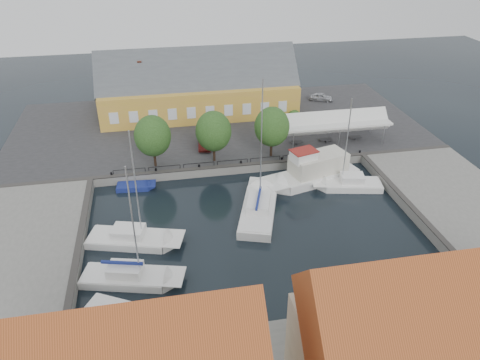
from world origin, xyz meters
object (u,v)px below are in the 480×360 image
at_px(warehouse, 194,90).
at_px(launch_sw, 114,310).
at_px(trawler, 314,173).
at_px(west_boat_d, 130,279).
at_px(center_sailboat, 259,209).
at_px(west_boat_c, 133,240).
at_px(car_silver, 321,97).
at_px(tent_canopy, 335,122).
at_px(launch_nw, 136,188).
at_px(car_red, 205,141).
at_px(east_boat_a, 348,185).

xyz_separation_m(warehouse, launch_sw, (-10.44, -38.06, -4.34)).
distance_m(trawler, west_boat_d, 24.58).
xyz_separation_m(west_boat_d, launch_sw, (-1.27, -3.16, -0.18)).
distance_m(center_sailboat, west_boat_c, 13.00).
xyz_separation_m(west_boat_c, launch_sw, (-1.46, -8.52, -0.17)).
bearing_deg(car_silver, tent_canopy, -170.11).
bearing_deg(trawler, west_boat_c, -158.35).
bearing_deg(warehouse, launch_nw, -114.43).
bearing_deg(center_sailboat, warehouse, 97.92).
bearing_deg(car_red, center_sailboat, -67.44).
distance_m(east_boat_a, launch_sw, 29.00).
height_order(warehouse, west_boat_c, west_boat_c).
height_order(center_sailboat, launch_nw, center_sailboat).
relative_size(center_sailboat, launch_nw, 3.21).
bearing_deg(center_sailboat, car_red, 104.42).
height_order(car_silver, launch_sw, car_silver).
xyz_separation_m(car_red, west_boat_d, (-9.15, -22.71, -1.44)).
bearing_deg(west_boat_c, car_silver, 46.37).
distance_m(tent_canopy, launch_nw, 26.26).
bearing_deg(west_boat_d, launch_sw, -111.86).
bearing_deg(warehouse, trawler, -62.04).
height_order(car_silver, east_boat_a, east_boat_a).
distance_m(tent_canopy, east_boat_a, 10.62).
bearing_deg(trawler, tent_canopy, 55.56).
relative_size(west_boat_c, launch_sw, 2.67).
xyz_separation_m(launch_sw, launch_nw, (1.62, 18.65, -0.00)).
bearing_deg(car_silver, trawler, -178.05).
bearing_deg(west_boat_c, center_sailboat, 12.21).
height_order(car_silver, trawler, trawler).
height_order(tent_canopy, launch_nw, tent_canopy).
distance_m(car_silver, launch_sw, 49.58).
bearing_deg(trawler, west_boat_d, -146.81).
distance_m(center_sailboat, west_boat_d, 15.24).
relative_size(launch_sw, launch_nw, 1.01).
bearing_deg(west_boat_c, tent_canopy, 31.51).
bearing_deg(launch_sw, west_boat_d, 68.14).
bearing_deg(car_red, tent_canopy, 2.42).
xyz_separation_m(car_silver, car_red, (-20.13, -13.16, 0.08)).
bearing_deg(east_boat_a, car_silver, 77.85).
distance_m(tent_canopy, west_boat_d, 33.44).
distance_m(car_silver, trawler, 24.06).
bearing_deg(car_silver, east_boat_a, -168.96).
distance_m(car_silver, east_boat_a, 25.32).
bearing_deg(west_boat_d, launch_nw, 88.70).
height_order(tent_canopy, car_red, tent_canopy).
xyz_separation_m(car_red, launch_sw, (-10.41, -25.87, -1.62)).
distance_m(west_boat_c, launch_sw, 8.65).
bearing_deg(east_boat_a, west_boat_c, -166.30).
xyz_separation_m(car_silver, west_boat_c, (-29.08, -30.50, -1.37)).
distance_m(warehouse, center_sailboat, 27.35).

